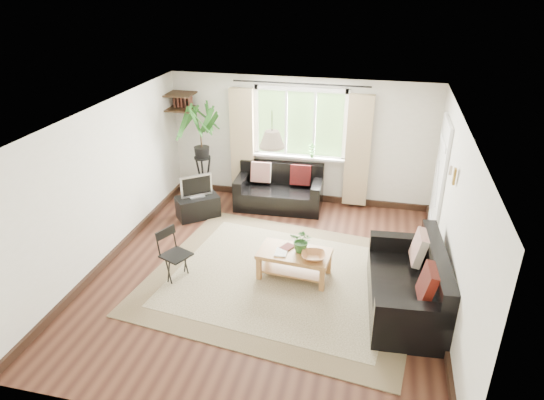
% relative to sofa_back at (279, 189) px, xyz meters
% --- Properties ---
extents(floor, '(5.50, 5.50, 0.00)m').
position_rel_sofa_back_xyz_m(floor, '(0.30, -2.29, -0.38)').
color(floor, black).
rests_on(floor, ground).
extents(ceiling, '(5.50, 5.50, 0.00)m').
position_rel_sofa_back_xyz_m(ceiling, '(0.30, -2.29, 2.02)').
color(ceiling, white).
rests_on(ceiling, floor).
extents(wall_back, '(5.00, 0.02, 2.40)m').
position_rel_sofa_back_xyz_m(wall_back, '(0.30, 0.46, 0.82)').
color(wall_back, silver).
rests_on(wall_back, floor).
extents(wall_front, '(5.00, 0.02, 2.40)m').
position_rel_sofa_back_xyz_m(wall_front, '(0.30, -5.04, 0.82)').
color(wall_front, silver).
rests_on(wall_front, floor).
extents(wall_left, '(0.02, 5.50, 2.40)m').
position_rel_sofa_back_xyz_m(wall_left, '(-2.20, -2.29, 0.82)').
color(wall_left, silver).
rests_on(wall_left, floor).
extents(wall_right, '(0.02, 5.50, 2.40)m').
position_rel_sofa_back_xyz_m(wall_right, '(2.80, -2.29, 0.82)').
color(wall_right, silver).
rests_on(wall_right, floor).
extents(rug, '(4.17, 3.70, 0.02)m').
position_rel_sofa_back_xyz_m(rug, '(0.57, -2.34, -0.37)').
color(rug, beige).
rests_on(rug, floor).
extents(window, '(2.50, 0.16, 2.16)m').
position_rel_sofa_back_xyz_m(window, '(0.30, 0.42, 1.17)').
color(window, white).
rests_on(window, wall_back).
extents(door, '(0.06, 0.96, 2.06)m').
position_rel_sofa_back_xyz_m(door, '(2.77, -0.59, 0.62)').
color(door, silver).
rests_on(door, wall_right).
extents(corner_shelf, '(0.50, 0.50, 0.34)m').
position_rel_sofa_back_xyz_m(corner_shelf, '(-1.95, 0.21, 1.51)').
color(corner_shelf, black).
rests_on(corner_shelf, wall_back).
extents(pendant_lamp, '(0.36, 0.36, 0.54)m').
position_rel_sofa_back_xyz_m(pendant_lamp, '(0.30, -1.89, 1.67)').
color(pendant_lamp, beige).
rests_on(pendant_lamp, ceiling).
extents(wall_sconce, '(0.12, 0.12, 0.28)m').
position_rel_sofa_back_xyz_m(wall_sconce, '(2.73, -1.99, 1.36)').
color(wall_sconce, beige).
rests_on(wall_sconce, wall_right).
extents(sofa_back, '(1.65, 0.87, 0.76)m').
position_rel_sofa_back_xyz_m(sofa_back, '(0.00, 0.00, 0.00)').
color(sofa_back, black).
rests_on(sofa_back, floor).
extents(sofa_right, '(1.88, 1.04, 0.86)m').
position_rel_sofa_back_xyz_m(sofa_right, '(2.29, -2.64, 0.05)').
color(sofa_right, black).
rests_on(sofa_right, floor).
extents(coffee_table, '(1.08, 0.65, 0.43)m').
position_rel_sofa_back_xyz_m(coffee_table, '(0.72, -2.24, -0.17)').
color(coffee_table, olive).
rests_on(coffee_table, floor).
extents(table_plant, '(0.36, 0.32, 0.36)m').
position_rel_sofa_back_xyz_m(table_plant, '(0.82, -2.20, 0.22)').
color(table_plant, '#2F5F26').
rests_on(table_plant, coffee_table).
extents(bowl, '(0.39, 0.39, 0.09)m').
position_rel_sofa_back_xyz_m(bowl, '(1.01, -2.36, 0.09)').
color(bowl, '#9F6337').
rests_on(bowl, coffee_table).
extents(book_a, '(0.18, 0.24, 0.02)m').
position_rel_sofa_back_xyz_m(book_a, '(0.45, -2.31, 0.05)').
color(book_a, white).
rests_on(book_a, coffee_table).
extents(book_b, '(0.24, 0.26, 0.02)m').
position_rel_sofa_back_xyz_m(book_b, '(0.52, -2.11, 0.06)').
color(book_b, '#5B2824').
rests_on(book_b, coffee_table).
extents(tv_stand, '(0.85, 0.80, 0.40)m').
position_rel_sofa_back_xyz_m(tv_stand, '(-1.36, -0.73, -0.18)').
color(tv_stand, black).
rests_on(tv_stand, floor).
extents(tv, '(0.57, 0.51, 0.44)m').
position_rel_sofa_back_xyz_m(tv, '(-1.36, -0.73, 0.24)').
color(tv, '#A5A5AA').
rests_on(tv, tv_stand).
extents(palm_stand, '(0.77, 0.77, 1.91)m').
position_rel_sofa_back_xyz_m(palm_stand, '(-1.52, 0.03, 0.57)').
color(palm_stand, black).
rests_on(palm_stand, floor).
extents(folding_chair, '(0.53, 0.53, 0.78)m').
position_rel_sofa_back_xyz_m(folding_chair, '(-0.94, -2.68, 0.01)').
color(folding_chair, black).
rests_on(folding_chair, floor).
extents(sill_plant, '(0.14, 0.10, 0.27)m').
position_rel_sofa_back_xyz_m(sill_plant, '(0.55, 0.34, 0.68)').
color(sill_plant, '#2D6023').
rests_on(sill_plant, window).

